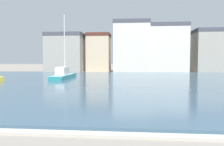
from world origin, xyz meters
The scene contains 8 objects.
harbor_water centered at (0.00, 30.51, 0.13)m, with size 85.25×41.54×0.26m, color #334C60.
quay_edge_coping centered at (0.00, 9.50, 0.06)m, with size 85.25×0.50×0.12m, color #ADA89E.
sailboat_teal centered at (-10.18, 33.95, 0.62)m, with size 2.00×9.27×9.54m.
townhouse_corner_house centered at (-16.10, 53.86, 4.60)m, with size 8.64×6.08×9.17m.
townhouse_wide_warehouse centered at (-8.54, 57.22, 4.70)m, with size 5.57×6.02×9.37m.
townhouse_end_terrace centered at (-0.46, 54.12, 5.87)m, with size 8.14×7.34×11.71m.
townhouse_tall_gabled centered at (7.51, 53.60, 5.50)m, with size 8.98×5.55×10.97m.
townhouse_narrow_midrow centered at (17.63, 54.34, 4.87)m, with size 8.24×7.04×9.71m.
Camera 1 is at (-0.08, 0.89, 2.95)m, focal length 36.77 mm.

